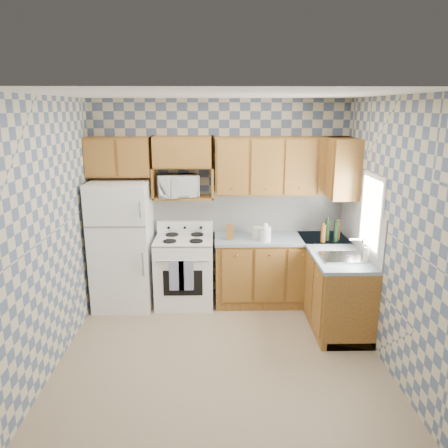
{
  "coord_description": "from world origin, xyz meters",
  "views": [
    {
      "loc": [
        -0.05,
        -4.23,
        2.58
      ],
      "look_at": [
        0.05,
        0.75,
        1.25
      ],
      "focal_mm": 35.0,
      "sensor_mm": 36.0,
      "label": 1
    }
  ],
  "objects": [
    {
      "name": "upper_cabinets_back",
      "position": [
        0.82,
        1.44,
        1.85
      ],
      "size": [
        1.75,
        0.33,
        0.74
      ],
      "primitive_type": "cube",
      "color": "brown",
      "rests_on": "back_wall"
    },
    {
      "name": "microwave",
      "position": [
        -0.55,
        1.42,
        1.59
      ],
      "size": [
        0.6,
        0.48,
        0.29
      ],
      "primitive_type": "imported",
      "rotation": [
        0.0,
        0.0,
        0.28
      ],
      "color": "white",
      "rests_on": "microwave_shelf"
    },
    {
      "name": "soap_bottle",
      "position": [
        1.62,
        0.31,
        1.01
      ],
      "size": [
        0.06,
        0.06,
        0.17
      ],
      "primitive_type": "cylinder",
      "color": "silver",
      "rests_on": "countertop_right"
    },
    {
      "name": "food_containers",
      "position": [
        0.52,
        1.3,
        0.99
      ],
      "size": [
        0.2,
        0.2,
        0.13
      ],
      "primitive_type": null,
      "color": "silver",
      "rests_on": "countertop_back"
    },
    {
      "name": "dish_towel_right",
      "position": [
        -0.42,
        0.93,
        0.53
      ],
      "size": [
        0.19,
        0.02,
        0.4
      ],
      "primitive_type": "cube",
      "color": "navy",
      "rests_on": "stove_body"
    },
    {
      "name": "microwave_shelf",
      "position": [
        -0.47,
        1.44,
        1.44
      ],
      "size": [
        0.8,
        0.33,
        0.03
      ],
      "primitive_type": "cube",
      "color": "brown",
      "rests_on": "back_wall"
    },
    {
      "name": "back_wall",
      "position": [
        0.0,
        1.6,
        1.35
      ],
      "size": [
        3.4,
        0.02,
        2.7
      ],
      "primitive_type": "cube",
      "color": "#4E5C78",
      "rests_on": "ground"
    },
    {
      "name": "countertop_back",
      "position": [
        0.82,
        1.3,
        0.9
      ],
      "size": [
        1.77,
        0.63,
        0.04
      ],
      "primitive_type": "cube",
      "color": "slate",
      "rests_on": "base_cabinets_back"
    },
    {
      "name": "base_cabinets_back",
      "position": [
        0.82,
        1.3,
        0.44
      ],
      "size": [
        1.75,
        0.6,
        0.88
      ],
      "primitive_type": "cube",
      "color": "brown",
      "rests_on": "floor"
    },
    {
      "name": "bottle_1",
      "position": [
        1.49,
        1.08,
        1.05
      ],
      "size": [
        0.06,
        0.06,
        0.27
      ],
      "primitive_type": "cylinder",
      "color": "black",
      "rests_on": "countertop_back"
    },
    {
      "name": "bottle_2",
      "position": [
        1.54,
        1.18,
        1.04
      ],
      "size": [
        0.06,
        0.06,
        0.25
      ],
      "primitive_type": "cylinder",
      "color": "brown",
      "rests_on": "countertop_back"
    },
    {
      "name": "upper_cabinets_fridge",
      "position": [
        -1.29,
        1.44,
        1.97
      ],
      "size": [
        0.82,
        0.33,
        0.5
      ],
      "primitive_type": "cube",
      "color": "brown",
      "rests_on": "back_wall"
    },
    {
      "name": "refrigerator",
      "position": [
        -1.27,
        1.25,
        0.84
      ],
      "size": [
        0.75,
        0.7,
        1.68
      ],
      "primitive_type": "cube",
      "color": "white",
      "rests_on": "floor"
    },
    {
      "name": "dish_towel_left",
      "position": [
        -0.55,
        0.93,
        0.53
      ],
      "size": [
        0.19,
        0.02,
        0.4
      ],
      "primitive_type": "cube",
      "color": "navy",
      "rests_on": "stove_body"
    },
    {
      "name": "electric_kettle",
      "position": [
        0.59,
        1.13,
        1.01
      ],
      "size": [
        0.15,
        0.15,
        0.19
      ],
      "primitive_type": "cylinder",
      "color": "white",
      "rests_on": "countertop_back"
    },
    {
      "name": "sink",
      "position": [
        1.4,
        0.45,
        0.93
      ],
      "size": [
        0.48,
        0.4,
        0.03
      ],
      "primitive_type": "cube",
      "color": "#B7B7BC",
      "rests_on": "countertop_right"
    },
    {
      "name": "bottle_3",
      "position": [
        1.32,
        1.06,
        1.03
      ],
      "size": [
        0.06,
        0.06,
        0.23
      ],
      "primitive_type": "cylinder",
      "color": "brown",
      "rests_on": "countertop_back"
    },
    {
      "name": "backguard",
      "position": [
        -0.47,
        1.55,
        1.0
      ],
      "size": [
        0.76,
        0.08,
        0.17
      ],
      "primitive_type": "cube",
      "color": "white",
      "rests_on": "cooktop"
    },
    {
      "name": "countertop_right",
      "position": [
        1.4,
        0.8,
        0.9
      ],
      "size": [
        0.63,
        1.6,
        0.04
      ],
      "primitive_type": "cube",
      "color": "slate",
      "rests_on": "base_cabinets_right"
    },
    {
      "name": "base_cabinets_right",
      "position": [
        1.4,
        0.8,
        0.44
      ],
      "size": [
        0.6,
        1.6,
        0.88
      ],
      "primitive_type": "cube",
      "color": "brown",
      "rests_on": "floor"
    },
    {
      "name": "upper_cabinets_right",
      "position": [
        1.53,
        1.25,
        1.85
      ],
      "size": [
        0.33,
        0.7,
        0.74
      ],
      "primitive_type": "cube",
      "color": "brown",
      "rests_on": "right_wall"
    },
    {
      "name": "cooktop",
      "position": [
        -0.47,
        1.28,
        0.91
      ],
      "size": [
        0.76,
        0.65,
        0.02
      ],
      "primitive_type": "cube",
      "color": "silver",
      "rests_on": "stove_body"
    },
    {
      "name": "backsplash_right",
      "position": [
        1.69,
        0.8,
        1.2
      ],
      "size": [
        0.02,
        1.6,
        0.56
      ],
      "primitive_type": "cube",
      "color": "white",
      "rests_on": "right_wall"
    },
    {
      "name": "floor",
      "position": [
        0.0,
        0.0,
        0.0
      ],
      "size": [
        3.4,
        3.4,
        0.0
      ],
      "primitive_type": "plane",
      "color": "#8E7B5C",
      "rests_on": "ground"
    },
    {
      "name": "stove_body",
      "position": [
        -0.47,
        1.28,
        0.45
      ],
      "size": [
        0.76,
        0.65,
        0.9
      ],
      "primitive_type": "cube",
      "color": "white",
      "rests_on": "floor"
    },
    {
      "name": "window",
      "position": [
        1.69,
        0.45,
        1.45
      ],
      "size": [
        0.02,
        0.66,
        0.86
      ],
      "primitive_type": "cube",
      "color": "white",
      "rests_on": "right_wall"
    },
    {
      "name": "bottle_0",
      "position": [
        1.39,
        1.14,
        1.06
      ],
      "size": [
        0.06,
        0.06,
        0.28
      ],
      "primitive_type": "cylinder",
      "color": "black",
      "rests_on": "countertop_back"
    },
    {
      "name": "backsplash_back",
      "position": [
        0.4,
        1.59,
        1.2
      ],
      "size": [
        2.6,
        0.02,
        0.56
      ],
      "primitive_type": "cube",
      "color": "white",
      "rests_on": "back_wall"
    },
    {
      "name": "knife_block",
      "position": [
        0.13,
        1.2,
        1.02
      ],
      "size": [
        0.1,
        0.1,
        0.2
      ],
      "primitive_type": "cube",
      "rotation": [
        0.0,
        0.0,
        -0.08
      ],
      "color": "brown",
      "rests_on": "countertop_back"
    },
    {
      "name": "right_wall",
      "position": [
        1.7,
        0.0,
        1.35
      ],
      "size": [
        0.02,
        3.2,
        2.7
      ],
      "primitive_type": "cube",
      "color": "#4E5C78",
      "rests_on": "ground"
    }
  ]
}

